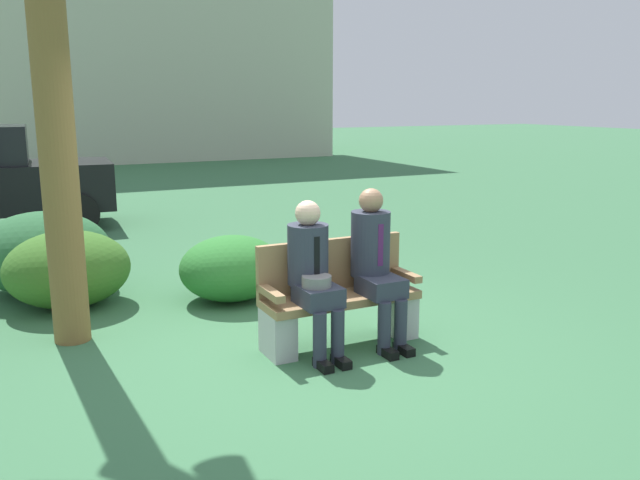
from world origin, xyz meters
TOP-DOWN VIEW (x-y plane):
  - ground_plane at (0.00, 0.00)m, footprint 80.00×80.00m
  - park_bench at (0.28, 0.08)m, footprint 1.38×0.44m
  - seated_man_left at (-0.02, -0.05)m, footprint 0.34×0.72m
  - seated_man_right at (0.58, -0.04)m, footprint 0.34×0.72m
  - shrub_near_bench at (-1.88, 2.89)m, footprint 1.43×1.31m
  - shrub_mid_lawn at (-1.70, 2.24)m, footprint 1.25×1.14m
  - shrub_far_lawn at (-0.13, 1.70)m, footprint 1.10×1.01m
  - building_backdrop at (3.13, 20.59)m, footprint 12.83×6.73m

SIDE VIEW (x-z plane):
  - ground_plane at x=0.00m, z-range 0.00..0.00m
  - shrub_far_lawn at x=-0.13m, z-range 0.00..0.69m
  - shrub_mid_lawn at x=-1.70m, z-range 0.00..0.78m
  - park_bench at x=0.28m, z-range -0.05..0.85m
  - shrub_near_bench at x=-1.88m, z-range 0.00..0.89m
  - seated_man_left at x=-0.02m, z-range 0.07..1.35m
  - seated_man_right at x=0.58m, z-range 0.08..1.42m
  - building_backdrop at x=3.13m, z-range 0.02..9.95m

